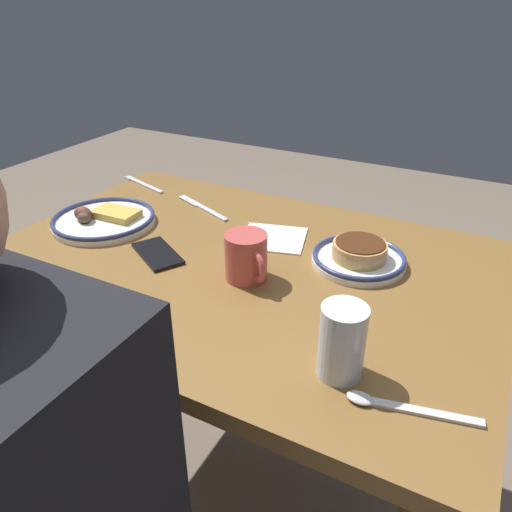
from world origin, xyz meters
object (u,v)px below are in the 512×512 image
(coffee_mug, at_px, (247,257))
(cell_phone, at_px, (157,254))
(plate_near_main, at_px, (359,256))
(fork_far, at_px, (40,287))
(fork_near, at_px, (143,184))
(tea_spoon, at_px, (393,405))
(plate_center_pancakes, at_px, (103,219))
(drinking_glass, at_px, (342,345))
(paper_napkin, at_px, (273,238))
(butter_knife, at_px, (203,208))

(coffee_mug, distance_m, cell_phone, 0.23)
(plate_near_main, xyz_separation_m, fork_far, (0.53, 0.39, -0.02))
(fork_far, bearing_deg, fork_near, -70.81)
(tea_spoon, bearing_deg, plate_center_pancakes, -18.78)
(coffee_mug, relative_size, cell_phone, 0.77)
(drinking_glass, height_order, fork_far, drinking_glass)
(drinking_glass, height_order, paper_napkin, drinking_glass)
(plate_near_main, relative_size, butter_knife, 0.98)
(coffee_mug, relative_size, fork_near, 0.59)
(cell_phone, xyz_separation_m, butter_knife, (0.06, -0.27, -0.00))
(coffee_mug, xyz_separation_m, cell_phone, (0.23, 0.01, -0.05))
(cell_phone, xyz_separation_m, fork_far, (0.12, 0.22, -0.00))
(plate_near_main, height_order, fork_far, plate_near_main)
(coffee_mug, xyz_separation_m, tea_spoon, (-0.36, 0.21, -0.05))
(drinking_glass, distance_m, cell_phone, 0.52)
(coffee_mug, distance_m, fork_near, 0.63)
(paper_napkin, bearing_deg, coffee_mug, 99.01)
(tea_spoon, bearing_deg, coffee_mug, -30.97)
(fork_far, relative_size, tea_spoon, 0.95)
(plate_center_pancakes, bearing_deg, paper_napkin, -163.20)
(coffee_mug, xyz_separation_m, paper_napkin, (0.03, -0.19, -0.05))
(paper_napkin, relative_size, butter_knife, 0.72)
(fork_near, bearing_deg, fork_far, 109.19)
(plate_center_pancakes, distance_m, cell_phone, 0.23)
(butter_knife, bearing_deg, tea_spoon, 143.32)
(plate_center_pancakes, height_order, paper_napkin, plate_center_pancakes)
(drinking_glass, xyz_separation_m, fork_near, (0.80, -0.51, -0.05))
(fork_far, bearing_deg, drinking_glass, -175.52)
(drinking_glass, relative_size, paper_napkin, 0.82)
(fork_far, xyz_separation_m, tea_spoon, (-0.71, -0.01, 0.00))
(cell_phone, bearing_deg, plate_near_main, -126.89)
(plate_near_main, relative_size, fork_far, 1.14)
(tea_spoon, bearing_deg, fork_near, -31.09)
(fork_near, bearing_deg, cell_phone, 133.27)
(drinking_glass, xyz_separation_m, cell_phone, (0.49, -0.17, -0.05))
(coffee_mug, bearing_deg, butter_knife, -42.89)
(plate_near_main, height_order, drinking_glass, drinking_glass)
(coffee_mug, xyz_separation_m, drinking_glass, (-0.26, 0.18, 0.00))
(plate_center_pancakes, relative_size, tea_spoon, 1.37)
(drinking_glass, bearing_deg, plate_center_pancakes, -18.67)
(plate_near_main, relative_size, paper_napkin, 1.36)
(fork_far, height_order, butter_knife, same)
(fork_far, height_order, tea_spoon, tea_spoon)
(fork_near, xyz_separation_m, fork_far, (-0.19, 0.56, 0.00))
(fork_far, distance_m, tea_spoon, 0.71)
(coffee_mug, distance_m, butter_knife, 0.39)
(cell_phone, height_order, tea_spoon, tea_spoon)
(fork_far, bearing_deg, plate_near_main, -143.57)
(fork_far, distance_m, butter_knife, 0.49)
(cell_phone, height_order, fork_near, cell_phone)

